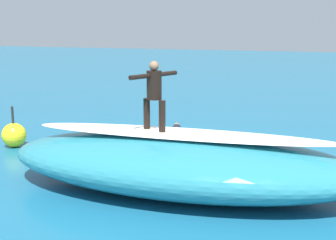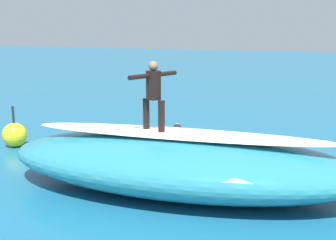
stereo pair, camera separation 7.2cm
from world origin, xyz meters
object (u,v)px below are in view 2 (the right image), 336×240
object	(u,v)px
surfboard_riding	(154,132)
surfboard_paddling	(177,137)
buoy_marker	(15,135)
surfer_paddling	(178,132)
surfer_riding	(154,90)

from	to	relation	value
surfboard_riding	surfboard_paddling	world-z (taller)	surfboard_riding
surfboard_riding	surfboard_paddling	bearing A→B (deg)	-56.33
surfboard_riding	buoy_marker	distance (m)	5.79
surfboard_riding	surfer_paddling	world-z (taller)	surfboard_riding
surfboard_riding	surfer_riding	size ratio (longest dim) A/B	1.33
surfer_riding	surfer_paddling	world-z (taller)	surfer_riding
surfboard_riding	surfer_paddling	xyz separation A→B (m)	(1.13, -4.49, -1.10)
surfer_paddling	buoy_marker	distance (m)	5.14
surfer_riding	surfboard_paddling	distance (m)	5.25
surfer_paddling	buoy_marker	world-z (taller)	buoy_marker
surfboard_paddling	surfer_riding	bearing A→B (deg)	172.09
surfer_riding	buoy_marker	size ratio (longest dim) A/B	1.21
surfer_riding	buoy_marker	xyz separation A→B (m)	(5.45, -1.71, -1.88)
surfer_riding	buoy_marker	bearing A→B (deg)	1.86
buoy_marker	surfboard_riding	bearing A→B (deg)	162.55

